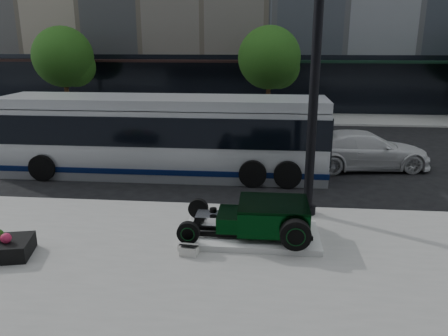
# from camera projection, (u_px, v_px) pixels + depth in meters

# --- Properties ---
(ground) EXTENTS (120.00, 120.00, 0.00)m
(ground) POSITION_uv_depth(u_px,v_px,m) (238.00, 187.00, 15.19)
(ground) COLOR black
(ground) RESTS_ON ground
(sidewalk_far) EXTENTS (70.00, 4.00, 0.12)m
(sidewalk_far) POSITION_uv_depth(u_px,v_px,m) (252.00, 118.00, 28.55)
(sidewalk_far) COLOR gray
(sidewalk_far) RESTS_ON ground
(street_trees) EXTENTS (29.80, 3.80, 5.70)m
(street_trees) POSITION_uv_depth(u_px,v_px,m) (272.00, 60.00, 26.52)
(street_trees) COLOR black
(street_trees) RESTS_ON sidewalk_far
(display_plinth) EXTENTS (3.40, 1.80, 0.15)m
(display_plinth) POSITION_uv_depth(u_px,v_px,m) (251.00, 235.00, 11.00)
(display_plinth) COLOR silver
(display_plinth) RESTS_ON sidewalk_near
(hot_rod) EXTENTS (3.22, 2.00, 0.81)m
(hot_rod) POSITION_uv_depth(u_px,v_px,m) (264.00, 217.00, 10.83)
(hot_rod) COLOR black
(hot_rod) RESTS_ON display_plinth
(info_plaque) EXTENTS (0.43, 0.35, 0.31)m
(info_plaque) POSITION_uv_depth(u_px,v_px,m) (189.00, 250.00, 10.10)
(info_plaque) COLOR silver
(info_plaque) RESTS_ON sidewalk_near
(lamppost) EXTENTS (0.47, 0.47, 8.58)m
(lamppost) POSITION_uv_depth(u_px,v_px,m) (315.00, 73.00, 11.46)
(lamppost) COLOR black
(lamppost) RESTS_ON sidewalk_near
(transit_bus) EXTENTS (12.12, 2.88, 2.92)m
(transit_bus) POSITION_uv_depth(u_px,v_px,m) (164.00, 135.00, 16.35)
(transit_bus) COLOR #A9ADB2
(transit_bus) RESTS_ON ground
(white_sedan) EXTENTS (5.38, 2.80, 1.49)m
(white_sedan) POSITION_uv_depth(u_px,v_px,m) (364.00, 150.00, 17.25)
(white_sedan) COLOR silver
(white_sedan) RESTS_ON ground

